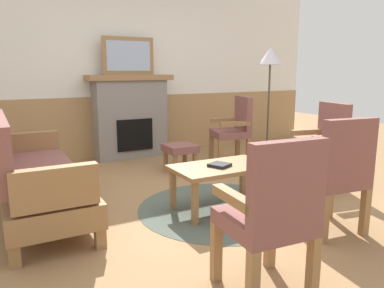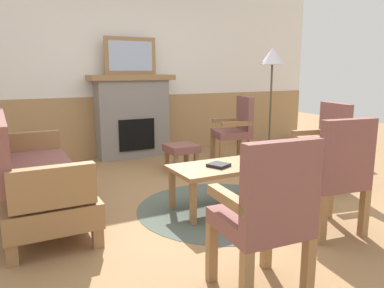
{
  "view_description": "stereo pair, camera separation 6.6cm",
  "coord_description": "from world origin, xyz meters",
  "px_view_note": "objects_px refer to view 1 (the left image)",
  "views": [
    {
      "loc": [
        -1.93,
        -3.18,
        1.34
      ],
      "look_at": [
        0.0,
        0.35,
        0.55
      ],
      "focal_mm": 34.97,
      "sensor_mm": 36.0,
      "label": 1
    },
    {
      "loc": [
        -1.87,
        -3.21,
        1.34
      ],
      "look_at": [
        0.0,
        0.35,
        0.55
      ],
      "focal_mm": 34.97,
      "sensor_mm": 36.0,
      "label": 2
    }
  ],
  "objects_px": {
    "coffee_table": "(222,171)",
    "book_on_table": "(220,165)",
    "couch": "(35,177)",
    "armchair_front_center": "(336,170)",
    "armchair_front_left": "(272,211)",
    "fireplace": "(130,116)",
    "floor_lamp_by_chairs": "(270,63)",
    "framed_picture": "(128,56)",
    "armchair_by_window_left": "(323,141)",
    "footstool": "(180,150)",
    "armchair_near_fireplace": "(235,127)"
  },
  "relations": [
    {
      "from": "framed_picture",
      "to": "armchair_near_fireplace",
      "type": "distance_m",
      "value": 1.93
    },
    {
      "from": "couch",
      "to": "book_on_table",
      "type": "xyz_separation_m",
      "value": [
        1.58,
        -0.61,
        0.06
      ]
    },
    {
      "from": "fireplace",
      "to": "armchair_near_fireplace",
      "type": "xyz_separation_m",
      "value": [
        1.17,
        -1.14,
        -0.11
      ]
    },
    {
      "from": "book_on_table",
      "to": "armchair_by_window_left",
      "type": "bearing_deg",
      "value": 3.01
    },
    {
      "from": "armchair_front_left",
      "to": "armchair_front_center",
      "type": "bearing_deg",
      "value": 23.14
    },
    {
      "from": "couch",
      "to": "armchair_front_center",
      "type": "bearing_deg",
      "value": -34.9
    },
    {
      "from": "armchair_near_fireplace",
      "to": "floor_lamp_by_chairs",
      "type": "distance_m",
      "value": 1.14
    },
    {
      "from": "fireplace",
      "to": "armchair_front_center",
      "type": "xyz_separation_m",
      "value": [
        0.53,
        -3.5,
        -0.11
      ]
    },
    {
      "from": "armchair_by_window_left",
      "to": "armchair_front_center",
      "type": "distance_m",
      "value": 1.33
    },
    {
      "from": "footstool",
      "to": "book_on_table",
      "type": "bearing_deg",
      "value": -102.68
    },
    {
      "from": "coffee_table",
      "to": "book_on_table",
      "type": "xyz_separation_m",
      "value": [
        -0.04,
        -0.03,
        0.07
      ]
    },
    {
      "from": "armchair_front_left",
      "to": "armchair_by_window_left",
      "type": "bearing_deg",
      "value": 35.59
    },
    {
      "from": "fireplace",
      "to": "framed_picture",
      "type": "bearing_deg",
      "value": 90.0
    },
    {
      "from": "footstool",
      "to": "armchair_near_fireplace",
      "type": "bearing_deg",
      "value": -2.29
    },
    {
      "from": "fireplace",
      "to": "armchair_by_window_left",
      "type": "height_order",
      "value": "fireplace"
    },
    {
      "from": "coffee_table",
      "to": "footstool",
      "type": "height_order",
      "value": "coffee_table"
    },
    {
      "from": "armchair_front_left",
      "to": "armchair_front_center",
      "type": "height_order",
      "value": "same"
    },
    {
      "from": "fireplace",
      "to": "footstool",
      "type": "xyz_separation_m",
      "value": [
        0.3,
        -1.11,
        -0.37
      ]
    },
    {
      "from": "book_on_table",
      "to": "armchair_front_left",
      "type": "distance_m",
      "value": 1.43
    },
    {
      "from": "framed_picture",
      "to": "armchair_front_left",
      "type": "xyz_separation_m",
      "value": [
        -0.54,
        -3.95,
        -1.02
      ]
    },
    {
      "from": "coffee_table",
      "to": "book_on_table",
      "type": "relative_size",
      "value": 5.38
    },
    {
      "from": "fireplace",
      "to": "couch",
      "type": "relative_size",
      "value": 0.72
    },
    {
      "from": "fireplace",
      "to": "coffee_table",
      "type": "xyz_separation_m",
      "value": [
        0.01,
        -2.59,
        -0.27
      ]
    },
    {
      "from": "couch",
      "to": "armchair_front_center",
      "type": "distance_m",
      "value": 2.62
    },
    {
      "from": "couch",
      "to": "footstool",
      "type": "distance_m",
      "value": 2.12
    },
    {
      "from": "book_on_table",
      "to": "armchair_by_window_left",
      "type": "height_order",
      "value": "armchair_by_window_left"
    },
    {
      "from": "fireplace",
      "to": "couch",
      "type": "xyz_separation_m",
      "value": [
        -1.62,
        -2.0,
        -0.26
      ]
    },
    {
      "from": "couch",
      "to": "book_on_table",
      "type": "bearing_deg",
      "value": -21.11
    },
    {
      "from": "coffee_table",
      "to": "armchair_front_left",
      "type": "relative_size",
      "value": 0.98
    },
    {
      "from": "coffee_table",
      "to": "floor_lamp_by_chairs",
      "type": "relative_size",
      "value": 0.57
    },
    {
      "from": "couch",
      "to": "armchair_near_fireplace",
      "type": "relative_size",
      "value": 1.84
    },
    {
      "from": "fireplace",
      "to": "floor_lamp_by_chairs",
      "type": "xyz_separation_m",
      "value": [
        1.84,
        -1.07,
        0.8
      ]
    },
    {
      "from": "footstool",
      "to": "armchair_near_fireplace",
      "type": "xyz_separation_m",
      "value": [
        0.87,
        -0.03,
        0.25
      ]
    },
    {
      "from": "coffee_table",
      "to": "armchair_near_fireplace",
      "type": "distance_m",
      "value": 1.86
    },
    {
      "from": "armchair_by_window_left",
      "to": "coffee_table",
      "type": "bearing_deg",
      "value": -177.96
    },
    {
      "from": "armchair_near_fireplace",
      "to": "floor_lamp_by_chairs",
      "type": "xyz_separation_m",
      "value": [
        0.67,
        0.07,
        0.91
      ]
    },
    {
      "from": "armchair_front_center",
      "to": "floor_lamp_by_chairs",
      "type": "height_order",
      "value": "floor_lamp_by_chairs"
    },
    {
      "from": "footstool",
      "to": "armchair_by_window_left",
      "type": "height_order",
      "value": "armchair_by_window_left"
    },
    {
      "from": "coffee_table",
      "to": "book_on_table",
      "type": "bearing_deg",
      "value": -147.64
    },
    {
      "from": "coffee_table",
      "to": "armchair_front_left",
      "type": "bearing_deg",
      "value": -111.79
    },
    {
      "from": "fireplace",
      "to": "armchair_front_left",
      "type": "distance_m",
      "value": 3.99
    },
    {
      "from": "fireplace",
      "to": "armchair_by_window_left",
      "type": "xyz_separation_m",
      "value": [
        1.44,
        -2.54,
        -0.11
      ]
    },
    {
      "from": "couch",
      "to": "framed_picture",
      "type": "bearing_deg",
      "value": 51.08
    },
    {
      "from": "armchair_near_fireplace",
      "to": "armchair_by_window_left",
      "type": "height_order",
      "value": "same"
    },
    {
      "from": "footstool",
      "to": "armchair_front_left",
      "type": "distance_m",
      "value": 2.98
    },
    {
      "from": "book_on_table",
      "to": "fireplace",
      "type": "bearing_deg",
      "value": 89.21
    },
    {
      "from": "book_on_table",
      "to": "armchair_front_left",
      "type": "bearing_deg",
      "value": -110.63
    },
    {
      "from": "floor_lamp_by_chairs",
      "to": "armchair_front_center",
      "type": "bearing_deg",
      "value": -118.5
    },
    {
      "from": "book_on_table",
      "to": "footstool",
      "type": "relative_size",
      "value": 0.45
    },
    {
      "from": "fireplace",
      "to": "footstool",
      "type": "relative_size",
      "value": 3.25
    }
  ]
}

